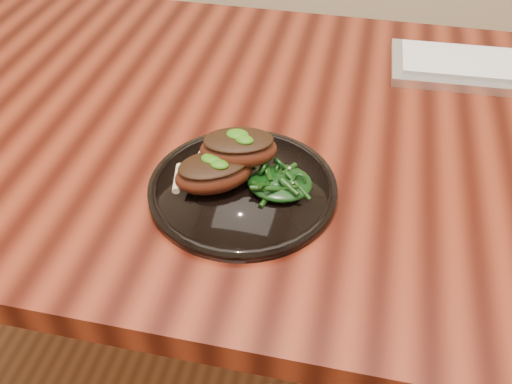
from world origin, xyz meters
TOP-DOWN VIEW (x-y plane):
  - desk at (0.00, 0.00)m, footprint 1.60×0.80m
  - plate at (-0.07, -0.17)m, footprint 0.25×0.25m
  - lamb_chop_front at (-0.11, -0.18)m, footprint 0.12×0.11m
  - lamb_chop_back at (-0.09, -0.14)m, footprint 0.11×0.09m
  - herb_smear at (-0.11, -0.11)m, footprint 0.08×0.05m
  - greens_heap at (-0.03, -0.16)m, footprint 0.08×0.08m

SIDE VIEW (x-z plane):
  - desk at x=0.00m, z-range 0.29..1.04m
  - plate at x=-0.07m, z-range 0.75..0.77m
  - herb_smear at x=-0.11m, z-range 0.76..0.77m
  - greens_heap at x=-0.03m, z-range 0.76..0.79m
  - lamb_chop_front at x=-0.11m, z-range 0.76..0.81m
  - lamb_chop_back at x=-0.09m, z-range 0.78..0.83m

